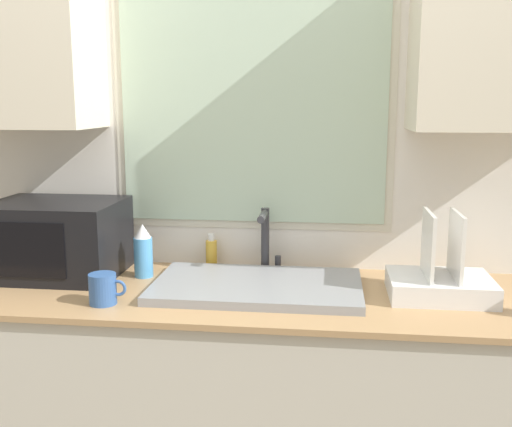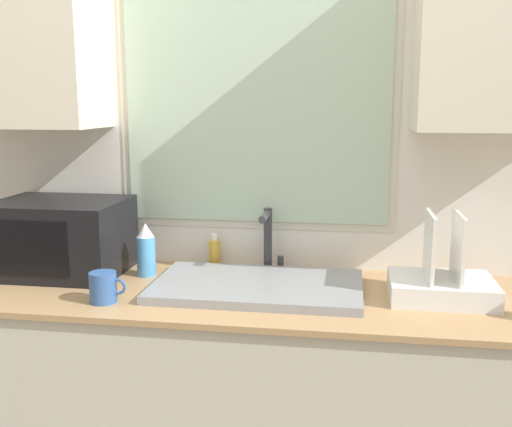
{
  "view_description": "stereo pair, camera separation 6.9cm",
  "coord_description": "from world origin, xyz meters",
  "px_view_note": "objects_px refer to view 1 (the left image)",
  "views": [
    {
      "loc": [
        0.3,
        -1.65,
        1.54
      ],
      "look_at": [
        0.06,
        0.29,
        1.18
      ],
      "focal_mm": 42.0,
      "sensor_mm": 36.0,
      "label": 1
    },
    {
      "loc": [
        0.37,
        -1.64,
        1.54
      ],
      "look_at": [
        0.06,
        0.29,
        1.18
      ],
      "focal_mm": 42.0,
      "sensor_mm": 36.0,
      "label": 2
    }
  ],
  "objects_px": {
    "mug_near_sink": "(103,289)",
    "spray_bottle": "(143,251)",
    "microwave": "(56,238)",
    "faucet": "(266,235)",
    "dish_rack": "(440,280)",
    "soap_bottle": "(211,253)"
  },
  "relations": [
    {
      "from": "dish_rack",
      "to": "soap_bottle",
      "type": "height_order",
      "value": "dish_rack"
    },
    {
      "from": "mug_near_sink",
      "to": "microwave",
      "type": "bearing_deg",
      "value": 134.14
    },
    {
      "from": "dish_rack",
      "to": "microwave",
      "type": "bearing_deg",
      "value": 175.87
    },
    {
      "from": "faucet",
      "to": "microwave",
      "type": "distance_m",
      "value": 0.79
    },
    {
      "from": "faucet",
      "to": "spray_bottle",
      "type": "relative_size",
      "value": 1.23
    },
    {
      "from": "dish_rack",
      "to": "spray_bottle",
      "type": "distance_m",
      "value": 1.07
    },
    {
      "from": "soap_bottle",
      "to": "faucet",
      "type": "bearing_deg",
      "value": -10.95
    },
    {
      "from": "mug_near_sink",
      "to": "spray_bottle",
      "type": "bearing_deg",
      "value": 83.66
    },
    {
      "from": "spray_bottle",
      "to": "mug_near_sink",
      "type": "height_order",
      "value": "spray_bottle"
    },
    {
      "from": "soap_bottle",
      "to": "microwave",
      "type": "bearing_deg",
      "value": -163.69
    },
    {
      "from": "dish_rack",
      "to": "faucet",
      "type": "bearing_deg",
      "value": 160.03
    },
    {
      "from": "soap_bottle",
      "to": "dish_rack",
      "type": "bearing_deg",
      "value": -17.66
    },
    {
      "from": "faucet",
      "to": "soap_bottle",
      "type": "bearing_deg",
      "value": 169.05
    },
    {
      "from": "microwave",
      "to": "spray_bottle",
      "type": "bearing_deg",
      "value": 1.32
    },
    {
      "from": "faucet",
      "to": "soap_bottle",
      "type": "relative_size",
      "value": 1.83
    },
    {
      "from": "spray_bottle",
      "to": "mug_near_sink",
      "type": "bearing_deg",
      "value": -96.34
    },
    {
      "from": "soap_bottle",
      "to": "mug_near_sink",
      "type": "height_order",
      "value": "soap_bottle"
    },
    {
      "from": "dish_rack",
      "to": "soap_bottle",
      "type": "relative_size",
      "value": 2.52
    },
    {
      "from": "microwave",
      "to": "spray_bottle",
      "type": "height_order",
      "value": "microwave"
    },
    {
      "from": "dish_rack",
      "to": "mug_near_sink",
      "type": "height_order",
      "value": "dish_rack"
    },
    {
      "from": "microwave",
      "to": "spray_bottle",
      "type": "relative_size",
      "value": 2.37
    },
    {
      "from": "faucet",
      "to": "mug_near_sink",
      "type": "relative_size",
      "value": 2.0
    }
  ]
}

